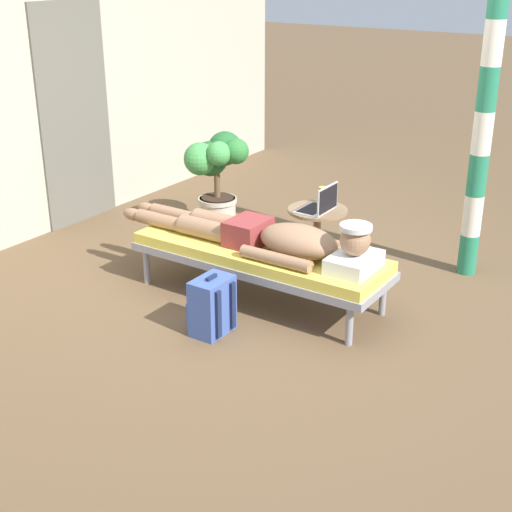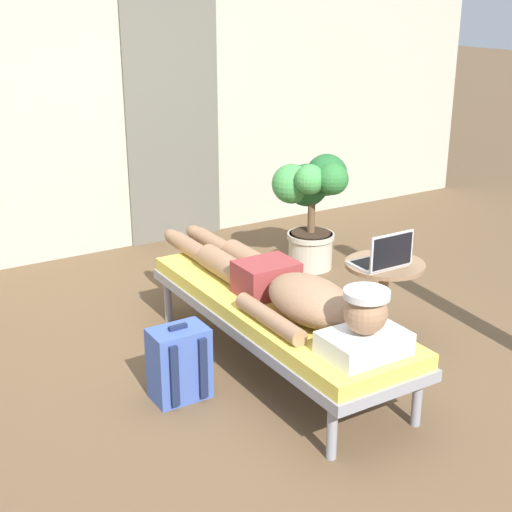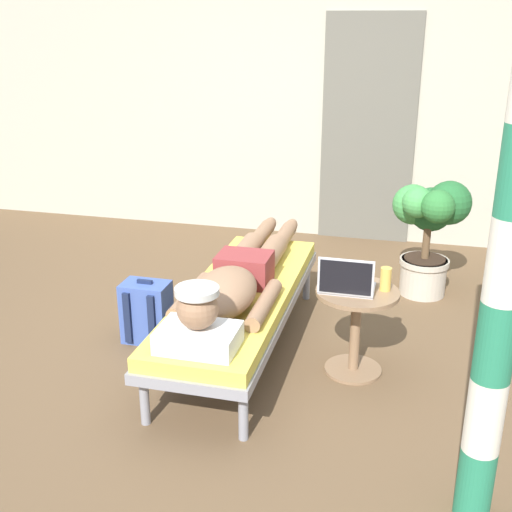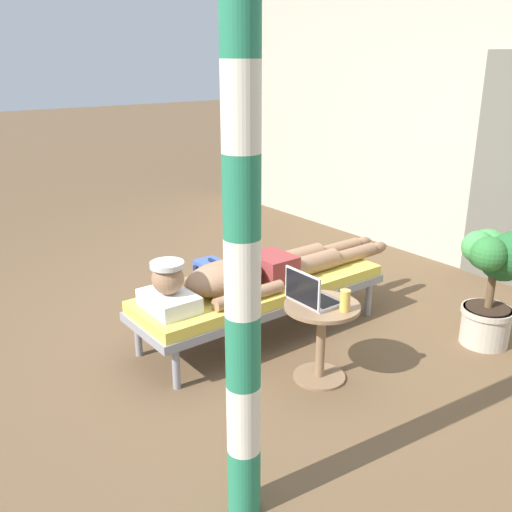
# 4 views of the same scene
# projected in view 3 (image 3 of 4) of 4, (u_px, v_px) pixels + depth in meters

# --- Properties ---
(ground_plane) EXTENTS (40.00, 40.00, 0.00)m
(ground_plane) POSITION_uv_depth(u_px,v_px,m) (227.00, 360.00, 3.95)
(ground_plane) COLOR brown
(house_wall_back) EXTENTS (7.60, 0.20, 2.70)m
(house_wall_back) POSITION_uv_depth(u_px,v_px,m) (313.00, 91.00, 5.88)
(house_wall_back) COLOR #B2AD99
(house_wall_back) RESTS_ON ground
(house_door_panel) EXTENTS (0.84, 0.03, 2.04)m
(house_door_panel) POSITION_uv_depth(u_px,v_px,m) (368.00, 131.00, 5.78)
(house_door_panel) COLOR #625F54
(house_door_panel) RESTS_ON ground
(lounge_chair) EXTENTS (0.63, 1.97, 0.42)m
(lounge_chair) POSITION_uv_depth(u_px,v_px,m) (240.00, 300.00, 3.95)
(lounge_chair) COLOR gray
(lounge_chair) RESTS_ON ground
(person_reclining) EXTENTS (0.53, 2.17, 0.33)m
(person_reclining) POSITION_uv_depth(u_px,v_px,m) (235.00, 280.00, 3.80)
(person_reclining) COLOR white
(person_reclining) RESTS_ON lounge_chair
(side_table) EXTENTS (0.48, 0.48, 0.52)m
(side_table) POSITION_uv_depth(u_px,v_px,m) (356.00, 317.00, 3.71)
(side_table) COLOR #8C6B4C
(side_table) RESTS_ON ground
(laptop) EXTENTS (0.31, 0.24, 0.23)m
(laptop) POSITION_uv_depth(u_px,v_px,m) (347.00, 283.00, 3.59)
(laptop) COLOR silver
(laptop) RESTS_ON side_table
(drink_glass) EXTENTS (0.06, 0.06, 0.14)m
(drink_glass) POSITION_uv_depth(u_px,v_px,m) (386.00, 279.00, 3.63)
(drink_glass) COLOR gold
(drink_glass) RESTS_ON side_table
(backpack) EXTENTS (0.30, 0.26, 0.42)m
(backpack) POSITION_uv_depth(u_px,v_px,m) (147.00, 312.00, 4.13)
(backpack) COLOR #3F59A5
(backpack) RESTS_ON ground
(potted_plant) EXTENTS (0.57, 0.55, 0.89)m
(potted_plant) POSITION_uv_depth(u_px,v_px,m) (429.00, 223.00, 4.72)
(potted_plant) COLOR #BFB29E
(potted_plant) RESTS_ON ground
(porch_post) EXTENTS (0.15, 0.15, 2.31)m
(porch_post) POSITION_uv_depth(u_px,v_px,m) (508.00, 260.00, 2.32)
(porch_post) COLOR #267F59
(porch_post) RESTS_ON ground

